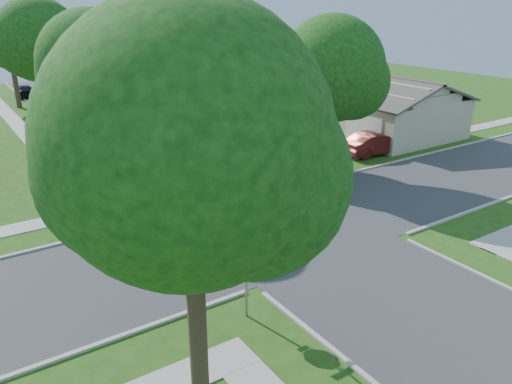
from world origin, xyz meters
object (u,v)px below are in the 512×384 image
object	(u,v)px
stop_sign_sw	(246,258)
tree_w_far	(10,45)
tree_e_far	(114,36)
tree_sw_corner	(192,156)
car_driveway	(375,143)
tree_w_near	(94,69)
car_curb_east	(133,118)
tree_w_mid	(40,44)
tree_e_mid	(170,41)
car_curb_west	(25,91)
house_ne_near	(365,108)
house_ne_far	(240,79)
tree_ne_corner	(332,74)
tree_e_near	(256,66)
stop_sign_ne	(299,142)

from	to	relation	value
stop_sign_sw	tree_w_far	bearing A→B (deg)	89.93
stop_sign_sw	tree_e_far	distance (m)	40.04
tree_sw_corner	car_driveway	xyz separation A→B (m)	(18.94, 12.49, -5.54)
car_driveway	tree_w_near	bearing A→B (deg)	82.75
car_curb_east	tree_w_mid	bearing A→B (deg)	177.98
tree_e_mid	tree_w_mid	world-z (taller)	tree_w_mid
car_curb_west	house_ne_near	bearing A→B (deg)	128.11
house_ne_near	house_ne_far	distance (m)	18.00
house_ne_far	house_ne_near	bearing A→B (deg)	-90.00
tree_w_near	house_ne_far	world-z (taller)	tree_w_near
tree_e_far	house_ne_near	xyz separation A→B (m)	(11.24, -23.01, -4.46)
tree_e_far	car_driveway	xyz separation A→B (m)	(6.75, -28.51, -5.26)
tree_w_mid	tree_w_far	xyz separation A→B (m)	(-0.01, 13.00, -0.98)
tree_ne_corner	tree_w_mid	bearing A→B (deg)	123.22
tree_e_far	tree_w_far	distance (m)	9.42
tree_e_near	tree_w_far	size ratio (longest dim) A/B	1.03
stop_sign_ne	tree_e_mid	distance (m)	16.84
tree_w_mid	tree_ne_corner	size ratio (longest dim) A/B	1.10
tree_w_near	house_ne_far	xyz separation A→B (m)	(20.64, 19.99, -4.60)
stop_sign_ne	house_ne_far	world-z (taller)	house_ne_far
stop_sign_sw	tree_ne_corner	distance (m)	14.64
tree_e_mid	tree_ne_corner	world-z (taller)	tree_e_mid
stop_sign_sw	tree_w_far	world-z (taller)	tree_w_far
stop_sign_ne	tree_w_mid	size ratio (longest dim) A/B	0.31
stop_sign_sw	tree_e_far	bearing A→B (deg)	76.27
stop_sign_ne	stop_sign_sw	bearing A→B (deg)	-135.00
car_curb_east	tree_e_far	bearing A→B (deg)	75.91
tree_e_mid	car_driveway	bearing A→B (deg)	-66.50
car_curb_west	stop_sign_ne	bearing A→B (deg)	106.99
tree_e_near	car_curb_east	size ratio (longest dim) A/B	1.80
stop_sign_sw	tree_e_near	world-z (taller)	tree_e_near
tree_w_mid	tree_ne_corner	bearing A→B (deg)	-56.78
tree_e_mid	stop_sign_sw	bearing A→B (deg)	-110.20
house_ne_near	house_ne_far	size ratio (longest dim) A/B	1.00
house_ne_near	car_curb_east	distance (m)	17.71
car_curb_west	tree_ne_corner	bearing A→B (deg)	109.35
stop_sign_sw	tree_e_far	world-z (taller)	tree_e_far
tree_ne_corner	tree_e_near	bearing A→B (deg)	108.53
tree_w_far	tree_sw_corner	world-z (taller)	tree_sw_corner
stop_sign_sw	car_curb_west	bearing A→B (deg)	88.06
tree_e_near	tree_w_mid	xyz separation A→B (m)	(-9.39, 12.00, 0.85)
stop_sign_sw	tree_w_near	size ratio (longest dim) A/B	0.33
tree_sw_corner	tree_ne_corner	world-z (taller)	tree_sw_corner
tree_ne_corner	car_curb_west	bearing A→B (deg)	105.13
stop_sign_sw	house_ne_near	world-z (taller)	house_ne_near
tree_w_mid	house_ne_near	world-z (taller)	tree_w_mid
car_driveway	car_curb_east	distance (m)	18.37
tree_e_mid	tree_e_far	xyz separation A→B (m)	(-0.00, 13.00, -0.27)
tree_w_mid	car_curb_west	xyz separation A→B (m)	(1.44, 18.56, -5.90)
tree_e_far	car_curb_east	world-z (taller)	tree_e_far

